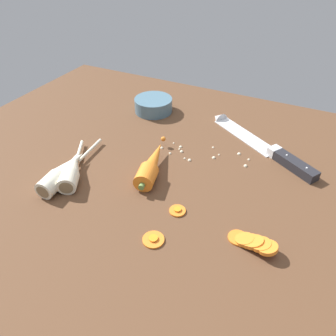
% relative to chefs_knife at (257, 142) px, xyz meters
% --- Properties ---
extents(ground_plane, '(1.20, 0.90, 0.04)m').
position_rel_chefs_knife_xyz_m(ground_plane, '(-0.15, -0.19, -0.03)').
color(ground_plane, brown).
extents(chefs_knife, '(0.31, 0.22, 0.04)m').
position_rel_chefs_knife_xyz_m(chefs_knife, '(0.00, 0.00, 0.00)').
color(chefs_knife, silver).
rests_on(chefs_knife, ground_plane).
extents(whole_carrot, '(0.07, 0.19, 0.04)m').
position_rel_chefs_knife_xyz_m(whole_carrot, '(-0.18, -0.22, 0.01)').
color(whole_carrot, orange).
rests_on(whole_carrot, ground_plane).
extents(parsnip_front, '(0.05, 0.22, 0.04)m').
position_rel_chefs_knife_xyz_m(parsnip_front, '(-0.34, -0.32, 0.01)').
color(parsnip_front, silver).
rests_on(parsnip_front, ground_plane).
extents(parsnip_mid_left, '(0.11, 0.17, 0.04)m').
position_rel_chefs_knife_xyz_m(parsnip_mid_left, '(-0.33, -0.31, 0.01)').
color(parsnip_mid_left, silver).
rests_on(parsnip_mid_left, ground_plane).
extents(carrot_slice_stack, '(0.09, 0.05, 0.03)m').
position_rel_chefs_knife_xyz_m(carrot_slice_stack, '(0.07, -0.32, 0.00)').
color(carrot_slice_stack, orange).
rests_on(carrot_slice_stack, ground_plane).
extents(carrot_slice_stray_near, '(0.03, 0.03, 0.01)m').
position_rel_chefs_knife_xyz_m(carrot_slice_stray_near, '(-0.08, -0.30, -0.00)').
color(carrot_slice_stray_near, orange).
rests_on(carrot_slice_stray_near, ground_plane).
extents(carrot_slice_stray_mid, '(0.04, 0.04, 0.01)m').
position_rel_chefs_knife_xyz_m(carrot_slice_stray_mid, '(-0.09, -0.39, -0.00)').
color(carrot_slice_stray_mid, orange).
rests_on(carrot_slice_stray_mid, ground_plane).
extents(prep_bowl, '(0.11, 0.11, 0.04)m').
position_rel_chefs_knife_xyz_m(prep_bowl, '(-0.32, 0.04, 0.01)').
color(prep_bowl, slate).
rests_on(prep_bowl, ground_plane).
extents(mince_crumbs, '(0.22, 0.09, 0.01)m').
position_rel_chefs_knife_xyz_m(mince_crumbs, '(-0.10, -0.11, -0.00)').
color(mince_crumbs, beige).
rests_on(mince_crumbs, ground_plane).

